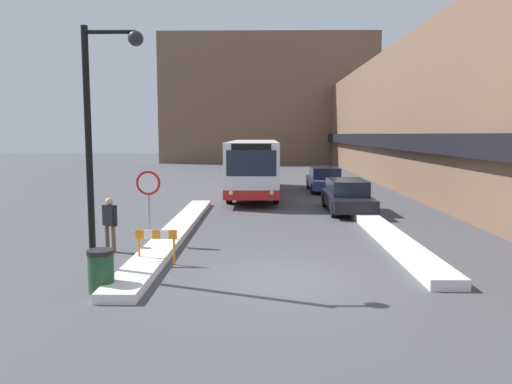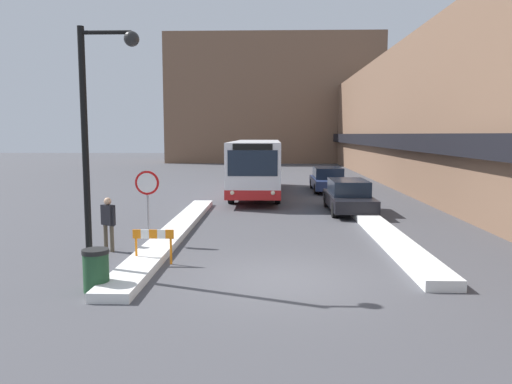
{
  "view_description": "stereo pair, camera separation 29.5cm",
  "coord_description": "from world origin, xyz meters",
  "px_view_note": "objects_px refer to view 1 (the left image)",
  "views": [
    {
      "loc": [
        -0.54,
        -11.73,
        3.47
      ],
      "look_at": [
        -0.83,
        7.09,
        1.28
      ],
      "focal_mm": 35.0,
      "sensor_mm": 36.0,
      "label": 1
    },
    {
      "loc": [
        -0.25,
        -11.72,
        3.47
      ],
      "look_at": [
        -0.83,
        7.09,
        1.28
      ],
      "focal_mm": 35.0,
      "sensor_mm": 36.0,
      "label": 2
    }
  ],
  "objects_px": {
    "city_bus": "(254,165)",
    "stop_sign": "(149,191)",
    "trash_bin": "(101,271)",
    "construction_barricade": "(156,240)",
    "parked_car_middle": "(325,179)",
    "parked_car_front": "(347,196)",
    "street_lamp": "(100,123)",
    "pedestrian": "(110,219)"
  },
  "relations": [
    {
      "from": "stop_sign",
      "to": "construction_barricade",
      "type": "xyz_separation_m",
      "value": [
        0.76,
        -2.5,
        -1.02
      ]
    },
    {
      "from": "city_bus",
      "to": "parked_car_middle",
      "type": "relative_size",
      "value": 2.55
    },
    {
      "from": "parked_car_front",
      "to": "pedestrian",
      "type": "xyz_separation_m",
      "value": [
        -8.27,
        -7.81,
        0.24
      ]
    },
    {
      "from": "city_bus",
      "to": "trash_bin",
      "type": "distance_m",
      "value": 18.23
    },
    {
      "from": "pedestrian",
      "to": "stop_sign",
      "type": "bearing_deg",
      "value": 82.65
    },
    {
      "from": "city_bus",
      "to": "stop_sign",
      "type": "bearing_deg",
      "value": -103.15
    },
    {
      "from": "stop_sign",
      "to": "trash_bin",
      "type": "distance_m",
      "value": 5.0
    },
    {
      "from": "city_bus",
      "to": "construction_barricade",
      "type": "xyz_separation_m",
      "value": [
        -2.29,
        -15.59,
        -1.02
      ]
    },
    {
      "from": "stop_sign",
      "to": "construction_barricade",
      "type": "height_order",
      "value": "stop_sign"
    },
    {
      "from": "stop_sign",
      "to": "pedestrian",
      "type": "xyz_separation_m",
      "value": [
        -0.92,
        -1.07,
        -0.72
      ]
    },
    {
      "from": "parked_car_front",
      "to": "stop_sign",
      "type": "relative_size",
      "value": 2.09
    },
    {
      "from": "parked_car_front",
      "to": "trash_bin",
      "type": "relative_size",
      "value": 5.12
    },
    {
      "from": "construction_barricade",
      "to": "parked_car_middle",
      "type": "bearing_deg",
      "value": 69.35
    },
    {
      "from": "parked_car_front",
      "to": "trash_bin",
      "type": "height_order",
      "value": "parked_car_front"
    },
    {
      "from": "city_bus",
      "to": "pedestrian",
      "type": "height_order",
      "value": "city_bus"
    },
    {
      "from": "pedestrian",
      "to": "street_lamp",
      "type": "bearing_deg",
      "value": -42.62
    },
    {
      "from": "street_lamp",
      "to": "trash_bin",
      "type": "height_order",
      "value": "street_lamp"
    },
    {
      "from": "street_lamp",
      "to": "pedestrian",
      "type": "xyz_separation_m",
      "value": [
        -0.64,
        2.51,
        -2.77
      ]
    },
    {
      "from": "parked_car_front",
      "to": "parked_car_middle",
      "type": "distance_m",
      "value": 8.26
    },
    {
      "from": "city_bus",
      "to": "stop_sign",
      "type": "distance_m",
      "value": 13.44
    },
    {
      "from": "pedestrian",
      "to": "parked_car_front",
      "type": "bearing_deg",
      "value": 76.44
    },
    {
      "from": "parked_car_middle",
      "to": "stop_sign",
      "type": "xyz_separation_m",
      "value": [
        -7.36,
        -15.0,
        0.96
      ]
    },
    {
      "from": "parked_car_middle",
      "to": "street_lamp",
      "type": "bearing_deg",
      "value": -112.34
    },
    {
      "from": "pedestrian",
      "to": "construction_barricade",
      "type": "distance_m",
      "value": 2.23
    },
    {
      "from": "city_bus",
      "to": "stop_sign",
      "type": "xyz_separation_m",
      "value": [
        -3.06,
        -13.08,
        -0.0
      ]
    },
    {
      "from": "pedestrian",
      "to": "trash_bin",
      "type": "relative_size",
      "value": 1.7
    },
    {
      "from": "street_lamp",
      "to": "city_bus",
      "type": "bearing_deg",
      "value": 78.69
    },
    {
      "from": "city_bus",
      "to": "stop_sign",
      "type": "height_order",
      "value": "city_bus"
    },
    {
      "from": "city_bus",
      "to": "pedestrian",
      "type": "xyz_separation_m",
      "value": [
        -3.97,
        -14.16,
        -0.72
      ]
    },
    {
      "from": "street_lamp",
      "to": "stop_sign",
      "type": "bearing_deg",
      "value": 85.58
    },
    {
      "from": "stop_sign",
      "to": "pedestrian",
      "type": "height_order",
      "value": "stop_sign"
    },
    {
      "from": "stop_sign",
      "to": "pedestrian",
      "type": "distance_m",
      "value": 1.58
    },
    {
      "from": "trash_bin",
      "to": "city_bus",
      "type": "bearing_deg",
      "value": 80.44
    },
    {
      "from": "stop_sign",
      "to": "trash_bin",
      "type": "xyz_separation_m",
      "value": [
        0.04,
        -4.85,
        -1.21
      ]
    },
    {
      "from": "street_lamp",
      "to": "pedestrian",
      "type": "distance_m",
      "value": 3.79
    },
    {
      "from": "parked_car_front",
      "to": "trash_bin",
      "type": "distance_m",
      "value": 13.71
    },
    {
      "from": "parked_car_middle",
      "to": "stop_sign",
      "type": "relative_size",
      "value": 2.07
    },
    {
      "from": "street_lamp",
      "to": "construction_barricade",
      "type": "height_order",
      "value": "street_lamp"
    },
    {
      "from": "stop_sign",
      "to": "city_bus",
      "type": "bearing_deg",
      "value": 76.85
    },
    {
      "from": "parked_car_middle",
      "to": "pedestrian",
      "type": "bearing_deg",
      "value": -117.24
    },
    {
      "from": "parked_car_middle",
      "to": "trash_bin",
      "type": "xyz_separation_m",
      "value": [
        -7.32,
        -19.85,
        -0.25
      ]
    },
    {
      "from": "pedestrian",
      "to": "trash_bin",
      "type": "distance_m",
      "value": 3.93
    }
  ]
}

